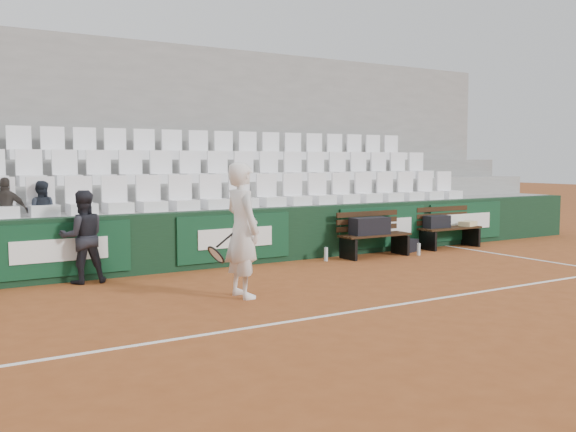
% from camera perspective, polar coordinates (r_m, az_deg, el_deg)
% --- Properties ---
extents(ground, '(80.00, 80.00, 0.00)m').
position_cam_1_polar(ground, '(8.43, 8.56, -8.01)').
color(ground, brown).
rests_on(ground, ground).
extents(court_baseline, '(18.00, 0.06, 0.01)m').
position_cam_1_polar(court_baseline, '(8.43, 8.56, -7.98)').
color(court_baseline, white).
rests_on(court_baseline, ground).
extents(back_barrier, '(18.00, 0.34, 1.00)m').
position_cam_1_polar(back_barrier, '(11.67, -3.90, -1.85)').
color(back_barrier, '#10311B').
rests_on(back_barrier, ground).
extents(grandstand_tier_front, '(18.00, 0.95, 1.00)m').
position_cam_1_polar(grandstand_tier_front, '(12.20, -5.57, -1.57)').
color(grandstand_tier_front, gray).
rests_on(grandstand_tier_front, ground).
extents(grandstand_tier_mid, '(18.00, 0.95, 1.45)m').
position_cam_1_polar(grandstand_tier_mid, '(13.03, -7.42, -0.17)').
color(grandstand_tier_mid, '#969693').
rests_on(grandstand_tier_mid, ground).
extents(grandstand_tier_back, '(18.00, 0.95, 1.90)m').
position_cam_1_polar(grandstand_tier_back, '(13.88, -9.04, 1.05)').
color(grandstand_tier_back, gray).
rests_on(grandstand_tier_back, ground).
extents(grandstand_rear_wall, '(18.00, 0.30, 4.40)m').
position_cam_1_polar(grandstand_rear_wall, '(14.43, -10.07, 6.15)').
color(grandstand_rear_wall, gray).
rests_on(grandstand_rear_wall, ground).
extents(seat_row_front, '(11.90, 0.44, 0.63)m').
position_cam_1_polar(seat_row_front, '(11.97, -5.24, 2.23)').
color(seat_row_front, white).
rests_on(seat_row_front, grandstand_tier_front).
extents(seat_row_mid, '(11.90, 0.44, 0.63)m').
position_cam_1_polar(seat_row_mid, '(12.82, -7.15, 4.40)').
color(seat_row_mid, white).
rests_on(seat_row_mid, grandstand_tier_mid).
extents(seat_row_back, '(11.90, 0.44, 0.63)m').
position_cam_1_polar(seat_row_back, '(13.69, -8.83, 6.30)').
color(seat_row_back, white).
rests_on(seat_row_back, grandstand_tier_back).
extents(bench_left, '(1.50, 0.56, 0.45)m').
position_cam_1_polar(bench_left, '(12.66, 7.74, -2.60)').
color(bench_left, black).
rests_on(bench_left, ground).
extents(bench_right, '(1.50, 0.56, 0.45)m').
position_cam_1_polar(bench_right, '(14.25, 14.18, -1.86)').
color(bench_right, black).
rests_on(bench_right, ground).
extents(sports_bag_left, '(0.79, 0.38, 0.33)m').
position_cam_1_polar(sports_bag_left, '(12.51, 7.28, -0.89)').
color(sports_bag_left, black).
rests_on(sports_bag_left, bench_left).
extents(sports_bag_right, '(0.57, 0.28, 0.26)m').
position_cam_1_polar(sports_bag_right, '(14.00, 13.09, -0.50)').
color(sports_bag_right, black).
rests_on(sports_bag_right, bench_right).
extents(towel, '(0.44, 0.37, 0.11)m').
position_cam_1_polar(towel, '(14.56, 15.69, -0.66)').
color(towel, '#D2C188').
rests_on(towel, bench_right).
extents(sports_bag_ground, '(0.48, 0.38, 0.26)m').
position_cam_1_polar(sports_bag_ground, '(13.49, 10.64, -2.59)').
color(sports_bag_ground, black).
rests_on(sports_bag_ground, ground).
extents(water_bottle_near, '(0.07, 0.07, 0.26)m').
position_cam_1_polar(water_bottle_near, '(12.05, 3.40, -3.41)').
color(water_bottle_near, silver).
rests_on(water_bottle_near, ground).
extents(water_bottle_far, '(0.07, 0.07, 0.24)m').
position_cam_1_polar(water_bottle_far, '(13.00, 11.54, -2.92)').
color(water_bottle_far, silver).
rests_on(water_bottle_far, ground).
extents(tennis_player, '(0.73, 0.69, 1.86)m').
position_cam_1_polar(tennis_player, '(8.82, -4.10, -1.26)').
color(tennis_player, white).
rests_on(tennis_player, ground).
extents(ball_kid, '(0.73, 0.59, 1.43)m').
position_cam_1_polar(ball_kid, '(10.31, -17.79, -1.78)').
color(ball_kid, black).
rests_on(ball_kid, ground).
extents(spectator_b, '(0.68, 0.43, 1.07)m').
position_cam_1_polar(spectator_b, '(10.87, -23.82, 2.71)').
color(spectator_b, '#2E2925').
rests_on(spectator_b, grandstand_tier_front).
extents(spectator_c, '(0.60, 0.54, 1.01)m').
position_cam_1_polar(spectator_c, '(10.95, -21.17, 2.65)').
color(spectator_c, '#1C222B').
rests_on(spectator_c, grandstand_tier_front).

